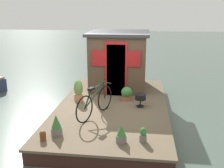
{
  "coord_description": "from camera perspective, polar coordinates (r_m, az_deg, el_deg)",
  "views": [
    {
      "loc": [
        -7.48,
        -0.9,
        3.26
      ],
      "look_at": [
        -0.2,
        0.0,
        1.1
      ],
      "focal_mm": 42.37,
      "sensor_mm": 36.0,
      "label": 1
    }
  ],
  "objects": [
    {
      "name": "ground_plane",
      "position": [
        8.2,
        0.17,
        -7.01
      ],
      "size": [
        60.0,
        60.0,
        0.0
      ],
      "primitive_type": "plane",
      "color": "#47564C"
    },
    {
      "name": "houseboat_deck",
      "position": [
        8.13,
        0.17,
        -5.7
      ],
      "size": [
        5.8,
        3.24,
        0.4
      ],
      "color": "brown",
      "rests_on": "ground_plane"
    },
    {
      "name": "charcoal_grill",
      "position": [
        7.81,
        6.16,
        -2.92
      ],
      "size": [
        0.33,
        0.33,
        0.39
      ],
      "color": "black",
      "rests_on": "houseboat_deck"
    },
    {
      "name": "mooring_bollard",
      "position": [
        6.14,
        -14.71,
        -10.67
      ],
      "size": [
        0.14,
        0.14,
        0.23
      ],
      "color": "brown",
      "rests_on": "houseboat_deck"
    },
    {
      "name": "potted_plant_ivy",
      "position": [
        8.34,
        3.17,
        -2.09
      ],
      "size": [
        0.34,
        0.34,
        0.43
      ],
      "color": "#935138",
      "rests_on": "houseboat_deck"
    },
    {
      "name": "potted_plant_rosemary",
      "position": [
        6.25,
        -11.91,
        -8.76
      ],
      "size": [
        0.26,
        0.26,
        0.5
      ],
      "color": "slate",
      "rests_on": "houseboat_deck"
    },
    {
      "name": "bicycle",
      "position": [
        7.1,
        -3.65,
        -3.92
      ],
      "size": [
        1.58,
        0.75,
        0.86
      ],
      "color": "black",
      "rests_on": "houseboat_deck"
    },
    {
      "name": "houseboat_cabin",
      "position": [
        9.49,
        1.48,
        5.21
      ],
      "size": [
        2.08,
        2.1,
        2.02
      ],
      "color": "#4C3828",
      "rests_on": "houseboat_deck"
    },
    {
      "name": "potted_plant_sage",
      "position": [
        5.83,
        2.0,
        -10.81
      ],
      "size": [
        0.23,
        0.23,
        0.41
      ],
      "color": "slate",
      "rests_on": "houseboat_deck"
    },
    {
      "name": "potted_plant_succulent",
      "position": [
        5.91,
        6.73,
        -10.89
      ],
      "size": [
        0.16,
        0.16,
        0.33
      ],
      "color": "slate",
      "rests_on": "houseboat_deck"
    },
    {
      "name": "potted_plant_geranium",
      "position": [
        8.32,
        -7.26,
        -1.48
      ],
      "size": [
        0.28,
        0.28,
        0.68
      ],
      "color": "#C6754C",
      "rests_on": "houseboat_deck"
    }
  ]
}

